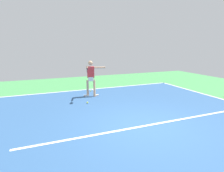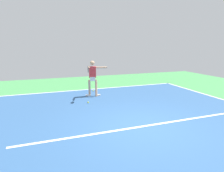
% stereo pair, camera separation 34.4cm
% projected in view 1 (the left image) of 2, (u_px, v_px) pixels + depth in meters
% --- Properties ---
extents(ground_plane, '(20.73, 20.73, 0.00)m').
position_uv_depth(ground_plane, '(145.00, 126.00, 6.12)').
color(ground_plane, '#428E4C').
extents(court_surface, '(10.14, 11.43, 0.00)m').
position_uv_depth(court_surface, '(145.00, 126.00, 6.12)').
color(court_surface, '#2D5484').
rests_on(court_surface, ground_plane).
extents(court_line_baseline_near, '(10.14, 0.10, 0.01)m').
position_uv_depth(court_line_baseline_near, '(92.00, 89.00, 11.24)').
color(court_line_baseline_near, white).
rests_on(court_line_baseline_near, ground_plane).
extents(court_line_service, '(7.61, 0.10, 0.01)m').
position_uv_depth(court_line_service, '(145.00, 126.00, 6.12)').
color(court_line_service, white).
rests_on(court_line_service, ground_plane).
extents(court_line_centre_mark, '(0.10, 0.30, 0.01)m').
position_uv_depth(court_line_centre_mark, '(93.00, 90.00, 11.06)').
color(court_line_centre_mark, white).
rests_on(court_line_centre_mark, ground_plane).
extents(tennis_player, '(1.15, 1.15, 1.77)m').
position_uv_depth(tennis_player, '(91.00, 76.00, 9.44)').
color(tennis_player, tan).
rests_on(tennis_player, ground_plane).
extents(tennis_ball_by_sideline, '(0.07, 0.07, 0.07)m').
position_uv_depth(tennis_ball_by_sideline, '(91.00, 91.00, 10.66)').
color(tennis_ball_by_sideline, yellow).
rests_on(tennis_ball_by_sideline, ground_plane).
extents(tennis_ball_near_player, '(0.07, 0.07, 0.07)m').
position_uv_depth(tennis_ball_near_player, '(87.00, 103.00, 8.48)').
color(tennis_ball_near_player, yellow).
rests_on(tennis_ball_near_player, ground_plane).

